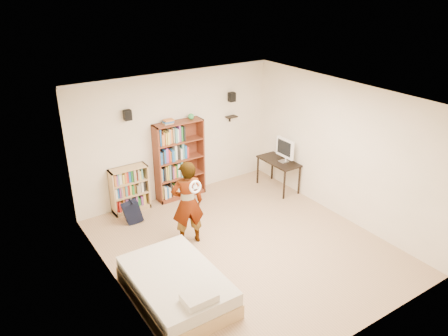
{
  "coord_description": "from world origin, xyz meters",
  "views": [
    {
      "loc": [
        -3.91,
        -5.25,
        4.46
      ],
      "look_at": [
        -0.04,
        0.6,
        1.32
      ],
      "focal_mm": 35.0,
      "sensor_mm": 36.0,
      "label": 1
    }
  ],
  "objects_px": {
    "tall_bookshelf": "(180,160)",
    "person": "(188,203)",
    "daybed": "(176,283)",
    "computer_desk": "(278,174)",
    "low_bookshelf": "(130,189)"
  },
  "relations": [
    {
      "from": "low_bookshelf",
      "to": "computer_desk",
      "type": "relative_size",
      "value": 0.95
    },
    {
      "from": "tall_bookshelf",
      "to": "person",
      "type": "bearing_deg",
      "value": -113.76
    },
    {
      "from": "tall_bookshelf",
      "to": "daybed",
      "type": "relative_size",
      "value": 0.93
    },
    {
      "from": "daybed",
      "to": "computer_desk",
      "type": "bearing_deg",
      "value": 28.82
    },
    {
      "from": "low_bookshelf",
      "to": "person",
      "type": "xyz_separation_m",
      "value": [
        0.42,
        -1.66,
        0.31
      ]
    },
    {
      "from": "computer_desk",
      "to": "person",
      "type": "height_order",
      "value": "person"
    },
    {
      "from": "daybed",
      "to": "person",
      "type": "height_order",
      "value": "person"
    },
    {
      "from": "low_bookshelf",
      "to": "computer_desk",
      "type": "distance_m",
      "value": 3.27
    },
    {
      "from": "person",
      "to": "computer_desk",
      "type": "bearing_deg",
      "value": -148.89
    },
    {
      "from": "computer_desk",
      "to": "tall_bookshelf",
      "type": "bearing_deg",
      "value": 156.38
    },
    {
      "from": "computer_desk",
      "to": "daybed",
      "type": "distance_m",
      "value": 4.13
    },
    {
      "from": "low_bookshelf",
      "to": "daybed",
      "type": "distance_m",
      "value": 2.92
    },
    {
      "from": "tall_bookshelf",
      "to": "person",
      "type": "distance_m",
      "value": 1.79
    },
    {
      "from": "low_bookshelf",
      "to": "computer_desk",
      "type": "bearing_deg",
      "value": -15.77
    },
    {
      "from": "computer_desk",
      "to": "daybed",
      "type": "height_order",
      "value": "computer_desk"
    }
  ]
}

